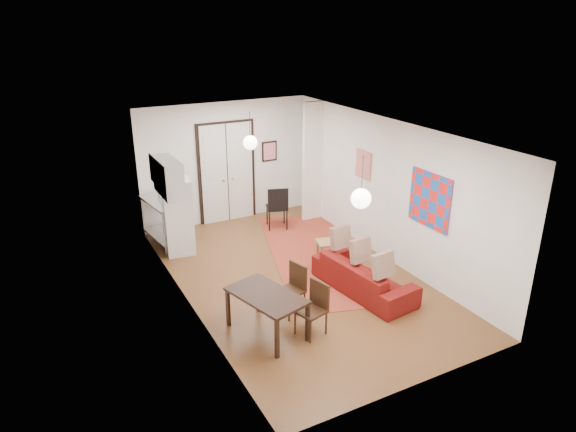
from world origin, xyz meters
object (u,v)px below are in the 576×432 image
dining_table (267,299)px  sofa (364,276)px  dining_chair_far (308,304)px  fridge (178,217)px  dining_chair_near (288,285)px  kitchen_counter (165,215)px  coffee_table (335,243)px  black_side_chair (275,202)px

dining_table → sofa: bearing=10.3°
sofa → dining_chair_far: size_ratio=2.38×
fridge → dining_chair_near: (0.94, -3.15, -0.31)m
dining_chair_near → kitchen_counter: bearing=-179.7°
sofa → coffee_table: sofa is taller
dining_chair_near → dining_chair_far: size_ratio=1.00×
kitchen_counter → dining_table: size_ratio=0.98×
dining_table → dining_chair_near: dining_chair_near is taller
fridge → black_side_chair: 2.48m
kitchen_counter → black_side_chair: bearing=-13.2°
coffee_table → dining_chair_far: (-1.89, -2.16, 0.21)m
kitchen_counter → fridge: 0.64m
black_side_chair → fridge: bearing=26.8°
dining_chair_near → black_side_chair: bearing=141.3°
sofa → fridge: bearing=30.8°
sofa → dining_chair_far: dining_chair_far is taller
sofa → coffee_table: 1.54m
sofa → dining_table: 2.21m
dining_chair_near → coffee_table: bearing=112.0°
sofa → dining_table: dining_table is taller
sofa → kitchen_counter: kitchen_counter is taller
dining_table → black_side_chair: (2.10, 3.96, -0.01)m
dining_table → dining_chair_near: (0.60, 0.44, -0.12)m
sofa → dining_chair_far: (-1.55, -0.66, 0.20)m
fridge → coffee_table: bearing=-22.8°
kitchen_counter → fridge: size_ratio=0.85×
kitchen_counter → dining_chair_near: 3.91m
sofa → dining_table: (-2.15, -0.39, 0.32)m
fridge → black_side_chair: bearing=16.6°
dining_chair_near → dining_chair_far: (0.00, -0.70, 0.00)m
dining_table → dining_chair_far: bearing=-23.8°
fridge → black_side_chair: size_ratio=1.56×
dining_chair_far → kitchen_counter: bearing=177.9°
sofa → fridge: size_ratio=1.28×
sofa → fridge: 4.08m
sofa → kitchen_counter: (-2.62, 3.80, 0.36)m
sofa → dining_chair_far: 1.69m
kitchen_counter → dining_table: (0.47, -4.19, -0.04)m
fridge → dining_chair_far: bearing=-68.2°
coffee_table → fridge: 3.34m
fridge → dining_chair_near: bearing=-65.3°
dining_table → dining_chair_far: size_ratio=1.63×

